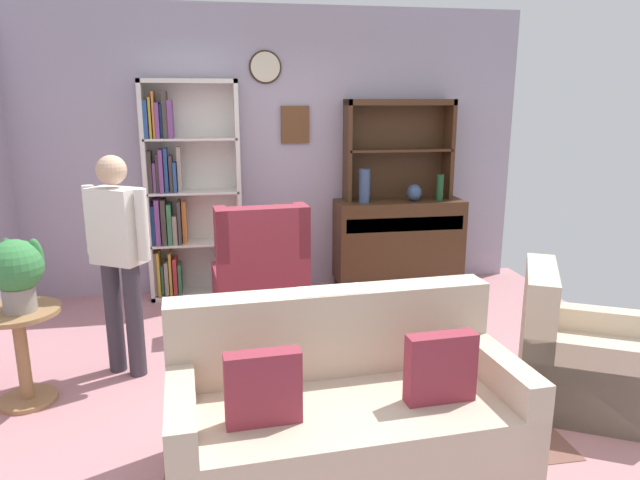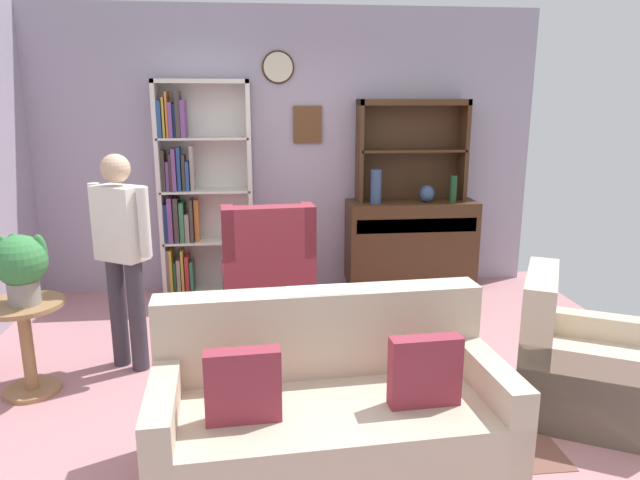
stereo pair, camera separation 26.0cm
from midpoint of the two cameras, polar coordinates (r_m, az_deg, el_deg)
The scene contains 17 objects.
ground_plane at distance 4.20m, azimuth -2.73°, elevation -13.57°, with size 5.40×4.60×0.02m, color #B27A7F.
wall_back at distance 5.87m, azimuth -5.53°, elevation 8.71°, with size 5.00×0.09×2.80m.
area_rug at distance 3.96m, azimuth 0.81°, elevation -15.14°, with size 2.26×1.84×0.01m, color brown.
bookshelf at distance 5.73m, azimuth -14.67°, elevation 4.44°, with size 0.90×0.30×2.10m.
sideboard at distance 5.97m, azimuth 6.54°, elevation 0.04°, with size 1.30×0.45×0.92m.
sideboard_hutch at distance 5.92m, azimuth 6.52°, elevation 10.22°, with size 1.10×0.26×1.00m.
vase_tall at distance 5.69m, azimuth 3.13°, elevation 5.36°, with size 0.11×0.11×0.33m, color #33476B.
vase_round at distance 5.85m, azimuth 8.08°, elevation 4.67°, with size 0.15×0.15×0.17m, color #33476B.
bottle_wine at distance 5.91m, azimuth 10.57°, elevation 5.13°, with size 0.07×0.07×0.27m, color #194223.
couch_floral at distance 3.16m, azimuth 0.01°, elevation -16.75°, with size 1.85×0.96×0.90m.
armchair_floral at distance 4.05m, azimuth 22.42°, elevation -11.02°, with size 1.04×1.03×0.88m.
wingback_chair at distance 5.15m, azimuth -7.40°, elevation -3.67°, with size 0.85×0.86×1.05m.
plant_stand at distance 4.24m, azimuth -29.11°, elevation -9.15°, with size 0.52×0.52×0.63m.
potted_plant_large at distance 4.05m, azimuth -29.55°, elevation -2.56°, with size 0.33×0.33×0.46m.
person_reading at distance 4.22m, azimuth -21.04°, elevation -1.00°, with size 0.48×0.35×1.56m.
coffee_table at distance 3.94m, azimuth 0.52°, elevation -9.59°, with size 0.80×0.50×0.42m.
book_stack at distance 3.89m, azimuth 1.41°, elevation -8.22°, with size 0.16×0.16×0.08m.
Camera 1 is at (-0.58, -3.68, 1.91)m, focal length 32.28 mm.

